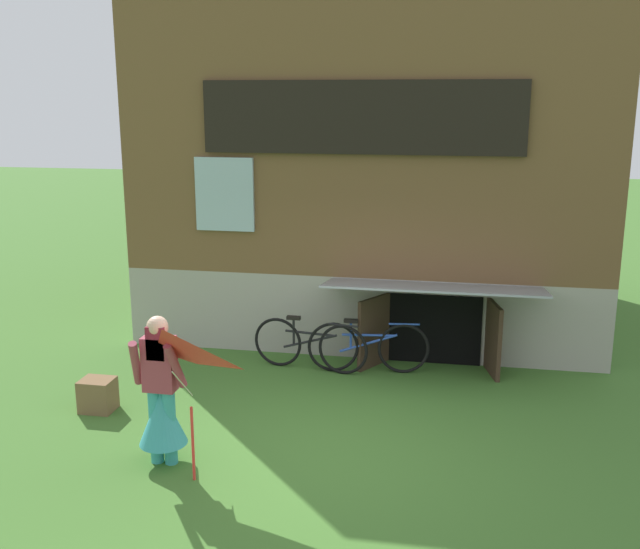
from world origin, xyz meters
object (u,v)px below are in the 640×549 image
object	(u,v)px
wooden_crate	(98,395)
kite	(164,367)
person	(161,402)
bicycle_blue	(368,347)
bicycle_black	(310,345)

from	to	relation	value
wooden_crate	kite	bearing A→B (deg)	-45.38
person	kite	xyz separation A→B (m)	(0.27, -0.50, 0.61)
person	kite	distance (m)	0.84
person	bicycle_blue	bearing A→B (deg)	62.65
person	wooden_crate	world-z (taller)	person
kite	bicycle_black	world-z (taller)	kite
kite	wooden_crate	distance (m)	2.56
person	bicycle_black	distance (m)	3.21
wooden_crate	bicycle_blue	bearing A→B (deg)	31.42
wooden_crate	bicycle_black	bearing A→B (deg)	38.74
kite	bicycle_black	distance (m)	3.73
bicycle_blue	person	bearing A→B (deg)	-127.71
bicycle_black	wooden_crate	world-z (taller)	bicycle_black
person	kite	bearing A→B (deg)	-58.37
bicycle_blue	wooden_crate	size ratio (longest dim) A/B	4.19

